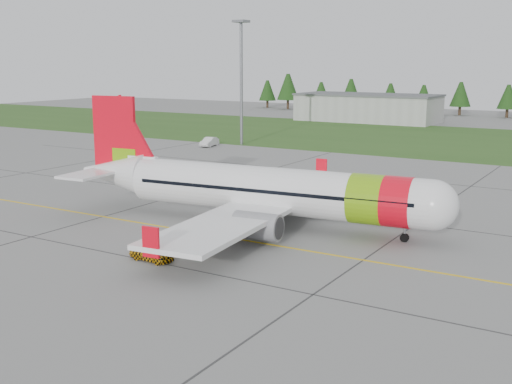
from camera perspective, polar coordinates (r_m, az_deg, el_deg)
The scene contains 8 objects.
ground at distance 44.11m, azimuth -6.72°, elevation -6.69°, with size 320.00×320.00×0.00m, color gray.
aircraft at distance 54.14m, azimuth 0.83°, elevation 0.16°, with size 35.09×32.50×10.63m.
follow_me_car at distance 45.41m, azimuth -9.31°, elevation -3.99°, with size 1.37×1.16×3.40m, color #EEA90D.
service_van at distance 106.30m, azimuth -4.19°, elevation 5.29°, with size 1.59×1.51×4.57m, color silver.
grass_strip at distance 118.62m, azimuth 18.41°, elevation 4.27°, with size 320.00×50.00×0.03m, color #30561E.
taxi_guideline at distance 50.36m, azimuth -1.12°, elevation -4.29°, with size 120.00×0.25×0.02m, color gold.
hangar_west at distance 153.87m, azimuth 9.89°, elevation 7.33°, with size 32.00×14.00×6.00m, color #A8A8A3.
floodlight_mast at distance 107.89m, azimuth -1.31°, elevation 9.52°, with size 0.50×0.50×20.00m, color slate.
Camera 1 is at (25.95, -32.93, 13.70)m, focal length 45.00 mm.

